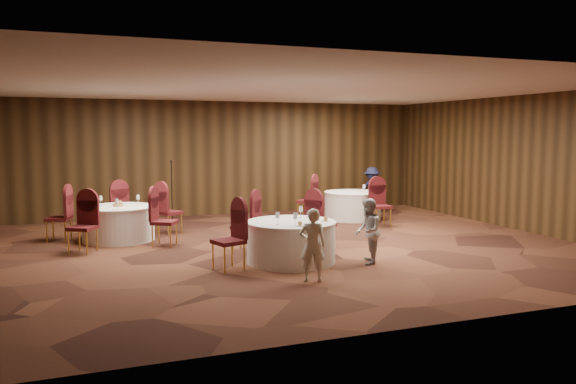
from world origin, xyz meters
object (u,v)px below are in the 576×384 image
object	(u,v)px
mic_stand	(172,205)
man_c	(372,190)
woman_a	(312,245)
woman_b	(368,231)
table_left	(119,223)
table_right	(353,205)
table_main	(291,241)

from	to	relation	value
mic_stand	man_c	distance (m)	5.70
woman_a	woman_b	bearing A→B (deg)	-133.46
table_left	table_right	xyz separation A→B (m)	(6.10, 0.95, -0.00)
woman_a	man_c	size ratio (longest dim) A/B	0.87
mic_stand	man_c	xyz separation A→B (m)	(5.69, -0.23, 0.19)
table_main	man_c	xyz separation A→B (m)	(4.39, 4.98, 0.29)
table_main	mic_stand	distance (m)	5.37
table_right	woman_a	bearing A→B (deg)	-122.46
table_left	mic_stand	world-z (taller)	mic_stand
table_main	table_right	distance (m)	5.35
table_left	woman_a	size ratio (longest dim) A/B	1.33
table_left	man_c	world-z (taller)	man_c
table_right	man_c	size ratio (longest dim) A/B	1.15
woman_b	table_left	bearing A→B (deg)	-105.90
man_c	table_left	bearing A→B (deg)	-116.73
woman_b	table_main	bearing A→B (deg)	-87.39
table_right	woman_a	world-z (taller)	woman_a
table_left	table_right	world-z (taller)	same
table_main	woman_b	xyz separation A→B (m)	(1.23, -0.58, 0.21)
table_left	man_c	distance (m)	7.36
table_right	mic_stand	size ratio (longest dim) A/B	0.95
table_main	table_left	world-z (taller)	same
table_right	woman_b	bearing A→B (deg)	-114.06
mic_stand	woman_a	world-z (taller)	mic_stand
mic_stand	table_main	bearing A→B (deg)	-76.01
mic_stand	man_c	world-z (taller)	mic_stand
woman_a	man_c	xyz separation A→B (m)	(4.54, 6.33, 0.09)
mic_stand	man_c	size ratio (longest dim) A/B	1.21
table_left	woman_b	world-z (taller)	woman_b
table_left	woman_b	size ratio (longest dim) A/B	1.32
table_left	table_right	bearing A→B (deg)	8.83
mic_stand	woman_a	bearing A→B (deg)	-80.11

